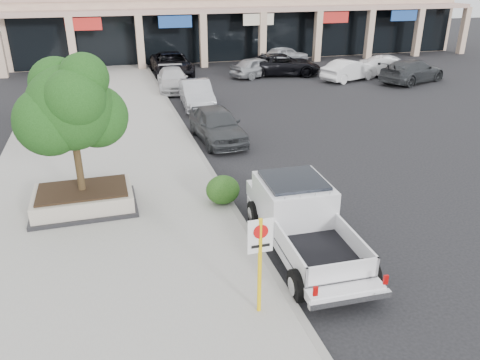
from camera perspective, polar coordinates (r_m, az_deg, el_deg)
name	(u,v)px	position (r m, az deg, el deg)	size (l,w,h in m)	color
ground	(302,233)	(13.97, 7.54, -6.43)	(120.00, 120.00, 0.00)	black
sidewalk	(103,175)	(18.31, -16.33, 0.63)	(8.00, 52.00, 0.15)	gray
curb	(206,164)	(18.66, -4.18, 2.01)	(0.20, 52.00, 0.15)	gray
strip_mall	(239,0)	(46.82, -0.11, 21.10)	(40.55, 12.43, 9.50)	tan
planter	(84,199)	(15.57, -18.50, -2.23)	(3.20, 2.20, 0.68)	black
planter_tree	(75,107)	(14.73, -19.45, 8.42)	(2.90, 2.55, 4.00)	#321F13
no_parking_sign	(260,253)	(9.91, 2.45, -8.93)	(0.55, 0.09, 2.30)	yellow
hedge	(223,190)	(15.07, -2.11, -1.20)	(1.10, 0.99, 0.94)	#1A4513
pickup_truck	(306,224)	(12.65, 8.02, -5.30)	(2.08, 5.63, 1.77)	silver
curb_car_a	(217,124)	(21.27, -2.81, 6.79)	(1.81, 4.50, 1.53)	#313336
curb_car_b	(197,94)	(26.98, -5.32, 10.37)	(1.59, 4.56, 1.50)	#999AA0
curb_car_c	(173,79)	(31.48, -8.20, 12.04)	(1.90, 4.69, 1.36)	silver
curb_car_d	(172,64)	(36.22, -8.34, 13.81)	(2.76, 5.99, 1.67)	black
lot_car_a	(258,67)	(35.36, 2.15, 13.62)	(1.72, 4.28, 1.46)	#9B9EA3
lot_car_b	(350,70)	(34.94, 13.21, 12.90)	(1.54, 4.40, 1.45)	silver
lot_car_c	(412,71)	(35.48, 20.25, 12.36)	(2.23, 5.49, 1.59)	#2C2E31
lot_car_d	(283,65)	(36.08, 5.23, 13.84)	(2.59, 5.62, 1.56)	black
lot_car_e	(285,55)	(40.71, 5.50, 14.91)	(1.75, 4.36, 1.48)	#AFB1B7
lot_car_f	(391,67)	(36.90, 17.92, 12.98)	(1.57, 4.51, 1.49)	silver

